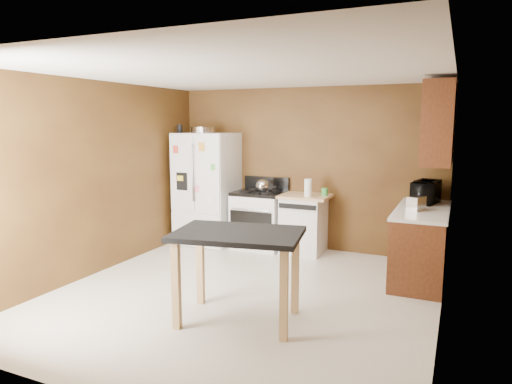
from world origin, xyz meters
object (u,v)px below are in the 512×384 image
Objects in this scene: island at (238,246)px; toaster at (416,203)px; roasting_pan at (203,130)px; kettle at (262,186)px; microwave at (426,193)px; gas_range at (260,219)px; paper_towel at (308,188)px; dishwasher at (304,223)px; green_canister at (325,192)px; pen_cup at (180,129)px; refrigerator at (207,188)px.

toaster is at bearing 52.53° from island.
kettle is (1.05, -0.02, -0.85)m from roasting_pan.
microwave reaches higher than gas_range.
kettle is 0.74m from paper_towel.
green_canister is at bearing 11.90° from dishwasher.
toaster is (3.70, -0.44, -0.88)m from pen_cup.
island is at bearing -86.12° from dishwasher.
island is (0.18, -2.58, 0.32)m from dishwasher.
microwave reaches higher than paper_towel.
refrigerator reaches higher than dishwasher.
refrigerator reaches higher than island.
paper_towel reaches higher than kettle.
roasting_pan is 3.50m from microwave.
roasting_pan is 0.38m from pen_cup.
refrigerator is at bearing -177.01° from dishwasher.
refrigerator is at bearing 178.45° from paper_towel.
roasting_pan is 3.49m from toaster.
toaster is at bearing -6.83° from pen_cup.
toaster is at bearing -13.37° from kettle.
green_canister is 0.58m from dishwasher.
roasting_pan is 0.78× the size of microwave.
refrigerator is at bearing -176.19° from gas_range.
island is at bearing -92.68° from green_canister.
kettle is 0.55m from gas_range.
pen_cup is 2.50m from dishwasher.
paper_towel is at bearing -7.43° from gas_range.
microwave is (3.41, 0.01, -0.81)m from roasting_pan.
paper_towel reaches higher than toaster.
island is at bearing -46.88° from pen_cup.
kettle is 0.23× the size of dishwasher.
gas_range is at bearing 102.10° from microwave.
kettle is at bearing -170.75° from toaster.
toaster is (1.55, -0.52, -0.03)m from paper_towel.
pen_cup is 0.12× the size of gas_range.
gas_range reaches higher than dishwasher.
roasting_pan is 3.29m from island.
paper_towel is at bearing -51.78° from dishwasher.
island is at bearing -71.80° from kettle.
microwave reaches higher than green_canister.
roasting_pan is at bearing -166.96° from toaster.
paper_towel is at bearing 91.67° from island.
refrigerator reaches higher than paper_towel.
microwave is 0.28× the size of refrigerator.
kettle reaches higher than dishwasher.
microwave reaches higher than toaster.
paper_towel is at bearing -1.29° from roasting_pan.
dishwasher is (0.64, 0.11, -0.55)m from kettle.
gas_range reaches higher than green_canister.
green_canister reaches higher than dishwasher.
pen_cup is 3.43m from island.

